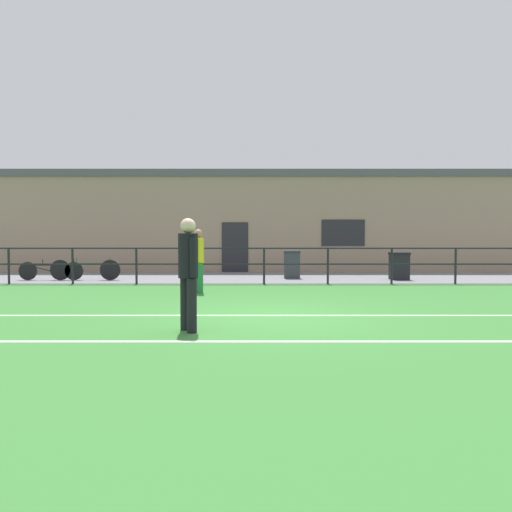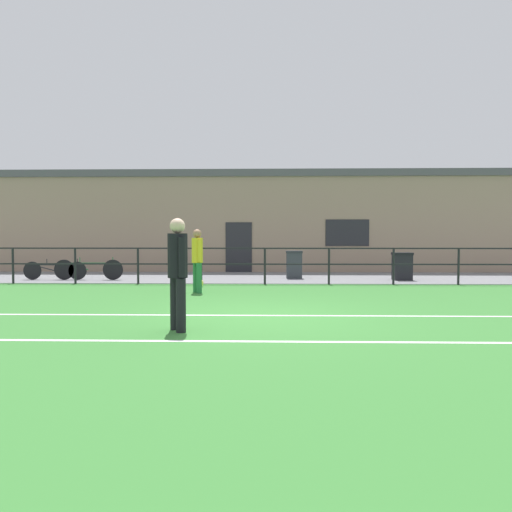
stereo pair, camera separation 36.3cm
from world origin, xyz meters
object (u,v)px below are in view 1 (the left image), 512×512
Objects in this scene: bicycle_parked_1 at (82,270)px; trash_bin_1 at (290,264)px; soccer_ball_match at (197,283)px; bicycle_parked_0 at (48,271)px; player_goalkeeper at (186,267)px; trash_bin_0 at (397,266)px; player_striker at (196,257)px.

trash_bin_1 reaches higher than bicycle_parked_1.
soccer_ball_match is 5.64m from bicycle_parked_0.
bicycle_parked_1 is (-4.74, 8.65, -0.62)m from player_goalkeeper.
bicycle_parked_1 is 2.53× the size of trash_bin_0.
bicycle_parked_0 is (-5.27, 2.00, 0.23)m from soccer_ball_match.
player_striker reaches higher than bicycle_parked_0.
bicycle_parked_0 is 11.87m from trash_bin_0.
soccer_ball_match is (-0.63, 6.65, -0.89)m from player_goalkeeper.
trash_bin_1 is at bearing 6.01° from bicycle_parked_1.
soccer_ball_match is at bearing -25.93° from bicycle_parked_1.
player_goalkeeper is 1.88× the size of trash_bin_0.
bicycle_parked_0 is at bearing 159.25° from soccer_ball_match.
bicycle_parked_1 is (-4.11, 2.00, 0.27)m from soccer_ball_match.
player_goalkeeper is 5.15m from player_striker.
soccer_ball_match is 0.10× the size of bicycle_parked_1.
player_goalkeeper is at bearing -84.63° from soccer_ball_match.
trash_bin_0 is (6.59, 2.21, 0.38)m from soccer_ball_match.
trash_bin_1 is (7.06, 0.74, 0.13)m from bicycle_parked_1.
trash_bin_1 is (-3.64, 0.54, 0.02)m from trash_bin_0.
soccer_ball_match is at bearing 156.49° from player_striker.
trash_bin_1 reaches higher than bicycle_parked_0.
player_goalkeeper is 0.81× the size of bicycle_parked_0.
player_goalkeeper is at bearing -123.96° from trash_bin_0.
player_striker reaches higher than trash_bin_1.
player_striker is 1.80× the size of trash_bin_0.
bicycle_parked_0 is 1.16m from bicycle_parked_1.
bicycle_parked_0 is at bearing -180.00° from bicycle_parked_1.
trash_bin_0 is at bearing 90.56° from player_striker.
bicycle_parked_1 is at bearing -173.99° from trash_bin_1.
player_striker is at bearing -32.93° from bicycle_parked_0.
player_goalkeeper is at bearing -103.91° from trash_bin_1.
player_goalkeeper reaches higher than bicycle_parked_1.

